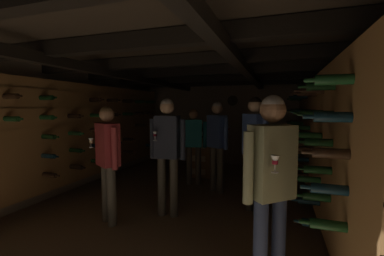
{
  "coord_description": "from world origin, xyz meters",
  "views": [
    {
      "loc": [
        1.51,
        -3.99,
        1.6
      ],
      "look_at": [
        -0.11,
        0.8,
        1.2
      ],
      "focal_mm": 24.15,
      "sensor_mm": 36.0,
      "label": 1
    }
  ],
  "objects_px": {
    "person_guest_near_left": "(108,153)",
    "person_guest_near_right": "(271,176)",
    "wine_crate_stack": "(201,157)",
    "display_bottle": "(202,132)",
    "person_guest_far_right": "(217,138)",
    "person_host_center": "(167,145)",
    "person_guest_rear_center": "(194,139)",
    "person_guest_mid_right": "(255,143)"
  },
  "relations": [
    {
      "from": "person_guest_far_right",
      "to": "display_bottle",
      "type": "bearing_deg",
      "value": 121.09
    },
    {
      "from": "wine_crate_stack",
      "to": "person_guest_near_right",
      "type": "height_order",
      "value": "person_guest_near_right"
    },
    {
      "from": "display_bottle",
      "to": "person_guest_far_right",
      "type": "xyz_separation_m",
      "value": [
        0.58,
        -0.96,
        -0.0
      ]
    },
    {
      "from": "wine_crate_stack",
      "to": "person_guest_mid_right",
      "type": "bearing_deg",
      "value": -51.62
    },
    {
      "from": "person_guest_near_left",
      "to": "person_host_center",
      "type": "bearing_deg",
      "value": 36.39
    },
    {
      "from": "person_guest_near_left",
      "to": "person_guest_far_right",
      "type": "relative_size",
      "value": 0.95
    },
    {
      "from": "wine_crate_stack",
      "to": "display_bottle",
      "type": "relative_size",
      "value": 2.57
    },
    {
      "from": "wine_crate_stack",
      "to": "person_guest_near_left",
      "type": "xyz_separation_m",
      "value": [
        -0.5,
        -2.73,
        0.53
      ]
    },
    {
      "from": "person_guest_near_right",
      "to": "person_guest_rear_center",
      "type": "xyz_separation_m",
      "value": [
        -1.61,
        2.84,
        -0.09
      ]
    },
    {
      "from": "person_guest_mid_right",
      "to": "person_guest_near_left",
      "type": "relative_size",
      "value": 1.08
    },
    {
      "from": "person_guest_mid_right",
      "to": "person_host_center",
      "type": "bearing_deg",
      "value": -156.04
    },
    {
      "from": "person_guest_mid_right",
      "to": "person_guest_near_left",
      "type": "bearing_deg",
      "value": -151.23
    },
    {
      "from": "person_guest_near_right",
      "to": "person_guest_near_left",
      "type": "bearing_deg",
      "value": 161.31
    },
    {
      "from": "person_guest_mid_right",
      "to": "person_guest_rear_center",
      "type": "relative_size",
      "value": 1.11
    },
    {
      "from": "person_guest_mid_right",
      "to": "person_guest_near_left",
      "type": "height_order",
      "value": "person_guest_mid_right"
    },
    {
      "from": "person_guest_mid_right",
      "to": "person_guest_near_left",
      "type": "xyz_separation_m",
      "value": [
        -1.86,
        -1.02,
        -0.1
      ]
    },
    {
      "from": "person_guest_far_right",
      "to": "person_guest_near_right",
      "type": "distance_m",
      "value": 2.73
    },
    {
      "from": "display_bottle",
      "to": "person_guest_rear_center",
      "type": "relative_size",
      "value": 0.22
    },
    {
      "from": "person_guest_far_right",
      "to": "person_guest_near_right",
      "type": "height_order",
      "value": "same"
    },
    {
      "from": "wine_crate_stack",
      "to": "person_guest_far_right",
      "type": "bearing_deg",
      "value": -57.56
    },
    {
      "from": "person_guest_near_left",
      "to": "person_guest_far_right",
      "type": "height_order",
      "value": "person_guest_far_right"
    },
    {
      "from": "person_guest_near_left",
      "to": "person_guest_rear_center",
      "type": "bearing_deg",
      "value": 75.76
    },
    {
      "from": "wine_crate_stack",
      "to": "person_host_center",
      "type": "height_order",
      "value": "person_host_center"
    },
    {
      "from": "wine_crate_stack",
      "to": "display_bottle",
      "type": "xyz_separation_m",
      "value": [
        0.02,
        0.02,
        0.59
      ]
    },
    {
      "from": "wine_crate_stack",
      "to": "person_guest_mid_right",
      "type": "height_order",
      "value": "person_guest_mid_right"
    },
    {
      "from": "person_guest_near_right",
      "to": "person_guest_rear_center",
      "type": "distance_m",
      "value": 3.26
    },
    {
      "from": "person_host_center",
      "to": "person_guest_far_right",
      "type": "relative_size",
      "value": 1.02
    },
    {
      "from": "display_bottle",
      "to": "person_guest_near_left",
      "type": "height_order",
      "value": "person_guest_near_left"
    },
    {
      "from": "wine_crate_stack",
      "to": "person_guest_near_left",
      "type": "relative_size",
      "value": 0.55
    },
    {
      "from": "person_guest_near_left",
      "to": "person_guest_near_right",
      "type": "height_order",
      "value": "person_guest_near_right"
    },
    {
      "from": "person_guest_near_left",
      "to": "person_guest_rear_center",
      "type": "xyz_separation_m",
      "value": [
        0.53,
        2.11,
        -0.03
      ]
    },
    {
      "from": "display_bottle",
      "to": "person_guest_near_left",
      "type": "xyz_separation_m",
      "value": [
        -0.52,
        -2.75,
        -0.06
      ]
    },
    {
      "from": "wine_crate_stack",
      "to": "display_bottle",
      "type": "height_order",
      "value": "display_bottle"
    },
    {
      "from": "person_guest_mid_right",
      "to": "person_guest_far_right",
      "type": "relative_size",
      "value": 1.03
    },
    {
      "from": "person_guest_near_left",
      "to": "person_guest_near_right",
      "type": "bearing_deg",
      "value": -18.69
    },
    {
      "from": "person_guest_near_right",
      "to": "wine_crate_stack",
      "type": "bearing_deg",
      "value": 115.42
    },
    {
      "from": "person_guest_rear_center",
      "to": "person_guest_far_right",
      "type": "bearing_deg",
      "value": -29.08
    },
    {
      "from": "display_bottle",
      "to": "person_host_center",
      "type": "height_order",
      "value": "person_host_center"
    },
    {
      "from": "display_bottle",
      "to": "person_guest_rear_center",
      "type": "bearing_deg",
      "value": -89.08
    },
    {
      "from": "person_guest_far_right",
      "to": "person_guest_rear_center",
      "type": "height_order",
      "value": "person_guest_far_right"
    },
    {
      "from": "person_guest_near_left",
      "to": "wine_crate_stack",
      "type": "bearing_deg",
      "value": 79.57
    },
    {
      "from": "display_bottle",
      "to": "person_guest_near_left",
      "type": "distance_m",
      "value": 2.8
    }
  ]
}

